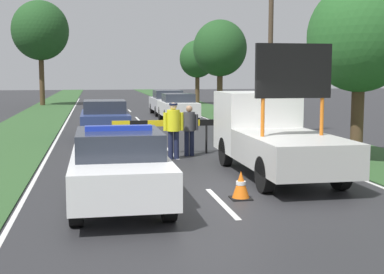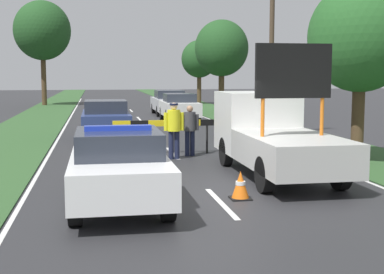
% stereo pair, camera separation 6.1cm
% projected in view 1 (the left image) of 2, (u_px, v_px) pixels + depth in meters
% --- Properties ---
extents(ground_plane, '(160.00, 160.00, 0.00)m').
position_uv_depth(ground_plane, '(211.00, 192.00, 12.03)').
color(ground_plane, '#28282B').
extents(lane_markings, '(8.24, 64.14, 0.01)m').
position_uv_depth(lane_markings, '(146.00, 127.00, 26.78)').
color(lane_markings, silver).
rests_on(lane_markings, ground).
extents(grass_verge_left, '(3.37, 120.00, 0.03)m').
position_uv_depth(grass_verge_left, '(35.00, 120.00, 30.51)').
color(grass_verge_left, '#2D5128').
rests_on(grass_verge_left, ground).
extents(grass_verge_right, '(3.37, 120.00, 0.03)m').
position_uv_depth(grass_verge_right, '(234.00, 117.00, 32.62)').
color(grass_verge_right, '#2D5128').
rests_on(grass_verge_right, ground).
extents(police_car, '(1.89, 4.59, 1.64)m').
position_uv_depth(police_car, '(119.00, 166.00, 10.80)').
color(police_car, white).
rests_on(police_car, ground).
extents(work_truck, '(2.05, 5.78, 3.36)m').
position_uv_depth(work_truck, '(271.00, 133.00, 14.30)').
color(work_truck, white).
rests_on(work_truck, ground).
extents(road_barrier, '(3.50, 0.08, 1.13)m').
position_uv_depth(road_barrier, '(165.00, 126.00, 17.68)').
color(road_barrier, black).
rests_on(road_barrier, ground).
extents(police_officer, '(0.64, 0.40, 1.77)m').
position_uv_depth(police_officer, '(173.00, 126.00, 16.64)').
color(police_officer, '#191E38').
rests_on(police_officer, ground).
extents(pedestrian_civilian, '(0.59, 0.38, 1.64)m').
position_uv_depth(pedestrian_civilian, '(189.00, 126.00, 17.30)').
color(pedestrian_civilian, '#191E38').
rests_on(pedestrian_civilian, ground).
extents(traffic_cone_near_police, '(0.46, 0.46, 0.63)m').
position_uv_depth(traffic_cone_near_police, '(99.00, 144.00, 17.89)').
color(traffic_cone_near_police, black).
rests_on(traffic_cone_near_police, ground).
extents(traffic_cone_centre_front, '(0.44, 0.44, 0.60)m').
position_uv_depth(traffic_cone_centre_front, '(241.00, 185.00, 11.37)').
color(traffic_cone_centre_front, black).
rests_on(traffic_cone_centre_front, ground).
extents(queued_car_hatch_blue, '(1.93, 4.41, 1.56)m').
position_uv_depth(queued_car_hatch_blue, '(105.00, 118.00, 22.40)').
color(queued_car_hatch_blue, navy).
rests_on(queued_car_hatch_blue, ground).
extents(queued_car_van_white, '(1.82, 4.01, 1.59)m').
position_uv_depth(queued_car_van_white, '(178.00, 107.00, 29.32)').
color(queued_car_van_white, silver).
rests_on(queued_car_van_white, ground).
extents(queued_car_sedan_silver, '(1.95, 4.69, 1.61)m').
position_uv_depth(queued_car_sedan_silver, '(167.00, 102.00, 34.88)').
color(queued_car_sedan_silver, '#B2B2B7').
rests_on(queued_car_sedan_silver, ground).
extents(roadside_tree_near_left, '(3.06, 3.06, 5.34)m').
position_uv_depth(roadside_tree_near_left, '(360.00, 38.00, 15.56)').
color(roadside_tree_near_left, '#4C3823').
rests_on(roadside_tree_near_left, ground).
extents(roadside_tree_near_right, '(3.10, 3.10, 5.59)m').
position_uv_depth(roadside_tree_near_right, '(197.00, 59.00, 46.59)').
color(roadside_tree_near_right, '#4C3823').
rests_on(roadside_tree_near_right, ground).
extents(roadside_tree_mid_left, '(4.71, 4.71, 8.74)m').
position_uv_depth(roadside_tree_mid_left, '(40.00, 31.00, 44.52)').
color(roadside_tree_mid_left, '#4C3823').
rests_on(roadside_tree_mid_left, ground).
extents(roadside_tree_mid_right, '(3.61, 3.61, 6.28)m').
position_uv_depth(roadside_tree_mid_right, '(220.00, 48.00, 35.98)').
color(roadside_tree_mid_right, '#4C3823').
rests_on(roadside_tree_mid_right, ground).
extents(utility_pole, '(1.20, 0.20, 8.33)m').
position_uv_depth(utility_pole, '(271.00, 34.00, 21.88)').
color(utility_pole, '#473828').
rests_on(utility_pole, ground).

